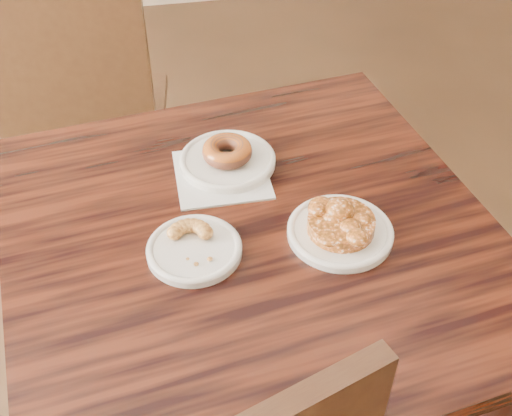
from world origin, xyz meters
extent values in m
cube|color=black|center=(0.18, -0.04, 0.38)|extent=(0.91, 0.91, 0.75)
cube|color=silver|center=(0.15, 0.11, 0.75)|extent=(0.17, 0.17, 0.00)
cylinder|color=white|center=(0.17, 0.14, 0.76)|extent=(0.18, 0.18, 0.01)
cylinder|color=white|center=(0.08, -0.07, 0.76)|extent=(0.15, 0.15, 0.01)
cylinder|color=white|center=(0.32, -0.08, 0.76)|extent=(0.17, 0.17, 0.01)
torus|color=brown|center=(0.17, 0.14, 0.78)|extent=(0.09, 0.09, 0.03)
camera|label=1|loc=(0.04, -0.79, 1.50)|focal=45.00mm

